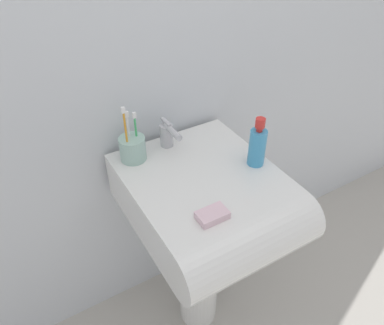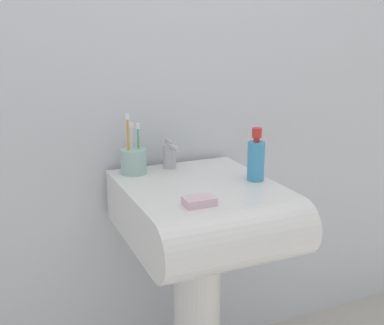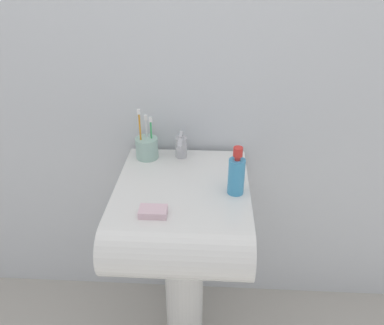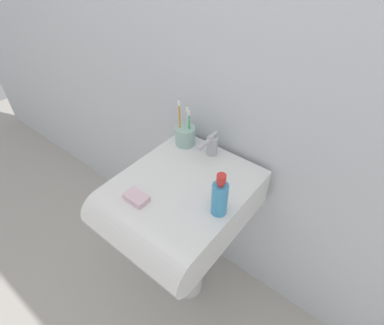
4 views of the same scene
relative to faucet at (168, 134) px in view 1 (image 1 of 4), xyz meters
name	(u,v)px [view 1 (image 1 of 4)]	position (x,y,z in m)	size (l,w,h in m)	color
ground_plane	(198,312)	(0.02, -0.19, -0.89)	(6.00, 6.00, 0.00)	#ADA89E
wall_back	(154,37)	(0.02, 0.11, 0.31)	(5.00, 0.05, 2.40)	silver
sink_pedestal	(199,268)	(0.02, -0.19, -0.56)	(0.16, 0.16, 0.66)	white
sink_basin	(210,204)	(0.02, -0.26, -0.14)	(0.48, 0.60, 0.18)	white
faucet	(168,134)	(0.00, 0.00, 0.00)	(0.05, 0.13, 0.10)	#B7B7BC
toothbrush_cup	(133,148)	(-0.14, 0.00, -0.01)	(0.09, 0.09, 0.21)	#99BFB2
soap_bottle	(257,146)	(0.21, -0.24, 0.02)	(0.06, 0.06, 0.18)	#3F99CC
bar_soap	(212,215)	(-0.06, -0.38, -0.04)	(0.09, 0.06, 0.02)	silver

